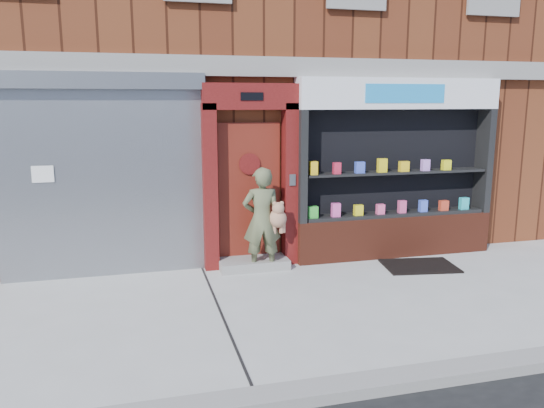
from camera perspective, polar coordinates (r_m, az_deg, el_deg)
name	(u,v)px	position (r m, az deg, el deg)	size (l,w,h in m)	color
ground	(336,302)	(7.24, 6.90, -10.38)	(80.00, 80.00, 0.00)	#9E9E99
curb	(419,377)	(5.46, 15.57, -17.54)	(60.00, 0.30, 0.12)	gray
building	(243,39)	(12.58, -3.15, 17.27)	(12.00, 8.16, 8.00)	#572514
shutter_bay	(101,164)	(8.25, -17.95, 4.13)	(3.10, 0.30, 3.04)	gray
red_door_bay	(251,177)	(8.39, -2.33, 2.97)	(1.52, 0.58, 2.90)	#4B0D0C
pharmacy_bay	(395,177)	(9.21, 13.11, 2.89)	(3.50, 0.41, 3.00)	maroon
woman	(263,219)	(8.23, -0.97, -1.66)	(0.70, 0.44, 1.64)	#565B3C
doormat	(419,266)	(8.93, 15.58, -6.43)	(1.13, 0.79, 0.03)	black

